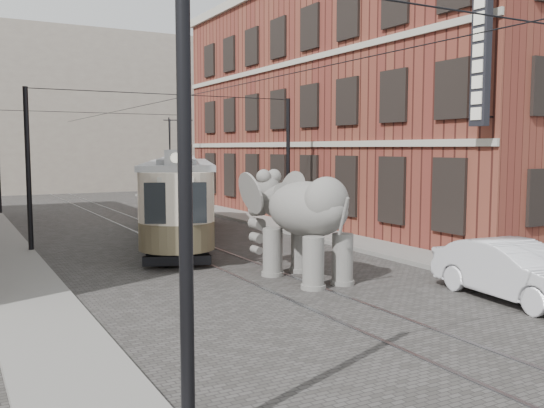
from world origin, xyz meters
TOP-DOWN VIEW (x-y plane):
  - ground at (0.00, 0.00)m, footprint 120.00×120.00m
  - tram_rails at (0.00, 0.00)m, footprint 1.54×80.00m
  - sidewalk_right at (6.00, 0.00)m, footprint 2.00×60.00m
  - sidewalk_left at (-6.50, 0.00)m, footprint 2.00×60.00m
  - brick_building at (11.00, 9.00)m, footprint 8.00×26.00m
  - distant_block at (0.00, 40.00)m, footprint 28.00×10.00m
  - catenary at (-0.20, 5.00)m, footprint 11.00×30.20m
  - tram at (0.33, 6.71)m, footprint 6.91×12.77m
  - elephant at (0.88, -2.48)m, footprint 3.25×5.41m
  - parked_car at (4.23, -6.95)m, footprint 1.96×4.65m

SIDE VIEW (x-z plane):
  - ground at x=0.00m, z-range 0.00..0.00m
  - tram_rails at x=0.00m, z-range 0.00..0.02m
  - sidewalk_right at x=6.00m, z-range 0.00..0.15m
  - sidewalk_left at x=-6.50m, z-range 0.00..0.15m
  - parked_car at x=4.23m, z-range 0.00..1.49m
  - elephant at x=0.88m, z-range 0.00..3.19m
  - tram at x=0.33m, z-range 0.00..5.02m
  - catenary at x=-0.20m, z-range 0.00..6.00m
  - brick_building at x=11.00m, z-range 0.00..12.00m
  - distant_block at x=0.00m, z-range 0.00..14.00m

